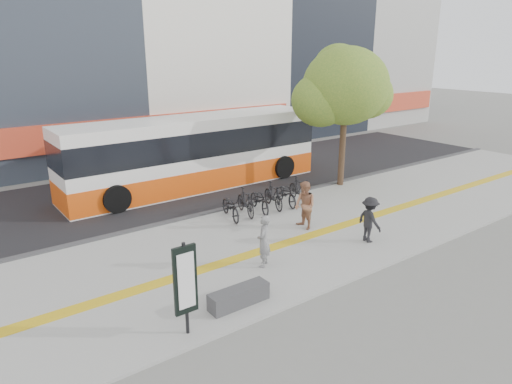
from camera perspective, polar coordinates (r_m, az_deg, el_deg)
ground at (r=14.12m, az=3.91°, el=-8.69°), size 120.00×120.00×0.00m
sidewalk at (r=15.16m, az=0.23°, el=-6.57°), size 40.00×7.00×0.08m
tactile_strip at (r=14.78m, az=1.40°, el=-7.04°), size 40.00×0.45×0.01m
street at (r=21.28m, az=-11.93°, el=0.16°), size 40.00×8.00×0.06m
curb at (r=17.88m, az=-6.50°, el=-2.77°), size 40.00×0.25×0.14m
bench at (r=11.74m, az=-2.13°, el=-12.77°), size 1.60×0.45×0.45m
signboard at (r=10.28m, az=-8.71°, el=-10.87°), size 0.55×0.10×2.20m
street_tree at (r=21.22m, az=10.74°, el=12.55°), size 4.40×3.80×6.31m
bus at (r=21.17m, az=-7.54°, el=4.61°), size 12.04×2.85×3.20m
bicycle_row at (r=18.11m, az=1.24°, el=-0.71°), size 4.35×1.88×1.04m
seated_woman at (r=13.40m, az=0.96°, el=-6.07°), size 0.68×0.65×1.57m
pedestrian_tan at (r=16.22m, az=6.06°, el=-1.66°), size 0.72×0.89×1.70m
pedestrian_dark at (r=15.52m, az=13.86°, el=-3.33°), size 0.70×1.06×1.53m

